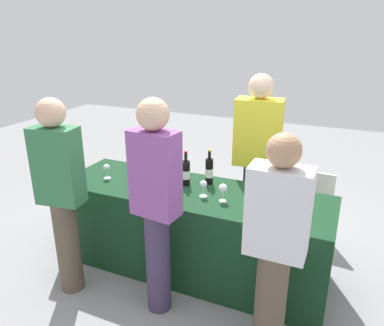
% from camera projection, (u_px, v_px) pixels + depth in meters
% --- Properties ---
extents(ground_plane, '(12.00, 12.00, 0.00)m').
position_uv_depth(ground_plane, '(192.00, 267.00, 3.47)').
color(ground_plane, gray).
extents(tasting_table, '(2.39, 0.76, 0.78)m').
position_uv_depth(tasting_table, '(192.00, 230.00, 3.34)').
color(tasting_table, '#14381E').
rests_on(tasting_table, ground_plane).
extents(wine_bottle_0, '(0.07, 0.07, 0.30)m').
position_uv_depth(wine_bottle_0, '(145.00, 167.00, 3.44)').
color(wine_bottle_0, black).
rests_on(wine_bottle_0, tasting_table).
extents(wine_bottle_1, '(0.07, 0.07, 0.31)m').
position_uv_depth(wine_bottle_1, '(186.00, 173.00, 3.28)').
color(wine_bottle_1, black).
rests_on(wine_bottle_1, tasting_table).
extents(wine_bottle_2, '(0.07, 0.07, 0.32)m').
position_uv_depth(wine_bottle_2, '(209.00, 171.00, 3.30)').
color(wine_bottle_2, black).
rests_on(wine_bottle_2, tasting_table).
extents(wine_bottle_3, '(0.08, 0.08, 0.31)m').
position_uv_depth(wine_bottle_3, '(269.00, 184.00, 3.05)').
color(wine_bottle_3, black).
rests_on(wine_bottle_3, tasting_table).
extents(wine_glass_0, '(0.07, 0.07, 0.14)m').
position_uv_depth(wine_glass_0, '(107.00, 168.00, 3.43)').
color(wine_glass_0, silver).
rests_on(wine_glass_0, tasting_table).
extents(wine_glass_1, '(0.07, 0.07, 0.14)m').
position_uv_depth(wine_glass_1, '(175.00, 186.00, 3.03)').
color(wine_glass_1, silver).
rests_on(wine_glass_1, tasting_table).
extents(wine_glass_2, '(0.07, 0.07, 0.14)m').
position_uv_depth(wine_glass_2, '(203.00, 185.00, 3.06)').
color(wine_glass_2, silver).
rests_on(wine_glass_2, tasting_table).
extents(wine_glass_3, '(0.07, 0.07, 0.15)m').
position_uv_depth(wine_glass_3, '(223.00, 189.00, 2.97)').
color(wine_glass_3, silver).
rests_on(wine_glass_3, tasting_table).
extents(wine_glass_4, '(0.07, 0.07, 0.14)m').
position_uv_depth(wine_glass_4, '(262.00, 196.00, 2.86)').
color(wine_glass_4, silver).
rests_on(wine_glass_4, tasting_table).
extents(wine_glass_5, '(0.07, 0.07, 0.14)m').
position_uv_depth(wine_glass_5, '(280.00, 199.00, 2.80)').
color(wine_glass_5, silver).
rests_on(wine_glass_5, tasting_table).
extents(ice_bucket, '(0.22, 0.22, 0.16)m').
position_uv_depth(ice_bucket, '(285.00, 199.00, 2.85)').
color(ice_bucket, silver).
rests_on(ice_bucket, tasting_table).
extents(server_pouring, '(0.46, 0.28, 1.72)m').
position_uv_depth(server_pouring, '(257.00, 157.00, 3.60)').
color(server_pouring, black).
rests_on(server_pouring, ground_plane).
extents(guest_0, '(0.38, 0.24, 1.63)m').
position_uv_depth(guest_0, '(61.00, 191.00, 2.90)').
color(guest_0, brown).
rests_on(guest_0, ground_plane).
extents(guest_1, '(0.36, 0.22, 1.68)m').
position_uv_depth(guest_1, '(156.00, 200.00, 2.66)').
color(guest_1, '#3F3351').
rests_on(guest_1, ground_plane).
extents(guest_2, '(0.38, 0.21, 1.55)m').
position_uv_depth(guest_2, '(276.00, 242.00, 2.32)').
color(guest_2, brown).
rests_on(guest_2, ground_plane).
extents(menu_board, '(0.53, 0.07, 0.72)m').
position_uv_depth(menu_board, '(306.00, 203.00, 3.92)').
color(menu_board, white).
rests_on(menu_board, ground_plane).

